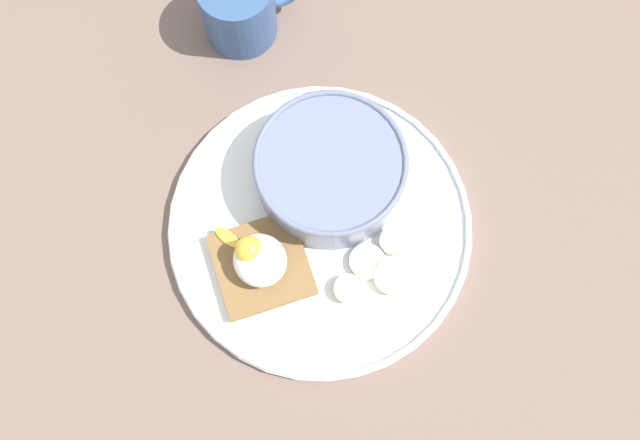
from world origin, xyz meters
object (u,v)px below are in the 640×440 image
Objects in this scene: banana_slice_right at (394,242)px; toast_slice at (261,265)px; poached_egg at (257,258)px; banana_slice_left at (392,277)px; banana_slice_back at (348,289)px; banana_slice_front at (367,262)px; coffee_mug at (240,7)px; oatmeal_bowl at (330,171)px.

toast_slice is at bearing -116.69° from banana_slice_right.
poached_egg reaches higher than banana_slice_left.
banana_slice_front is at bearing 107.62° from banana_slice_back.
banana_slice_back is (7.03, 5.25, -2.44)cm from poached_egg.
coffee_mug is at bearing 148.41° from poached_egg.
banana_slice_back is at bearing 36.75° from poached_egg.
coffee_mug reaches higher than oatmeal_bowl.
poached_egg is at bearing -164.44° from toast_slice.
banana_slice_right is (-0.99, 6.36, 0.01)cm from banana_slice_back.
toast_slice is at bearing -132.11° from banana_slice_left.
banana_slice_left is at bearing -40.56° from banana_slice_right.
toast_slice is 2.25× the size of banana_slice_front.
banana_slice_front is 2.81cm from banana_slice_left.
banana_slice_back is at bearing 37.36° from toast_slice.
poached_egg reaches higher than banana_slice_right.
coffee_mug reaches higher than banana_slice_front.
banana_slice_back is (6.79, 5.18, -0.08)cm from toast_slice.
poached_egg is 12.99cm from banana_slice_left.
toast_slice is 2.38cm from poached_egg.
banana_slice_front is at bearing -14.23° from oatmeal_bowl.
poached_egg reaches higher than banana_slice_front.
poached_egg is at bearing -125.89° from banana_slice_front.
banana_slice_front is at bearing -158.70° from banana_slice_left.
banana_slice_front is 3.26cm from banana_slice_back.
banana_slice_left is at bearing 21.30° from banana_slice_front.
banana_slice_left is (8.41, 9.31, -0.08)cm from toast_slice.
toast_slice reaches higher than banana_slice_front.
banana_slice_back is at bearing -28.53° from oatmeal_bowl.
banana_slice_front is 29.21cm from coffee_mug.
banana_slice_back is 0.35× the size of coffee_mug.
oatmeal_bowl is 1.80× the size of poached_egg.
toast_slice is 12.92cm from banana_slice_right.
banana_slice_back is 1.19× the size of banana_slice_right.
poached_egg is 2.55× the size of banana_slice_right.
banana_slice_left is (11.46, -1.23, -2.24)cm from oatmeal_bowl.
toast_slice is 12.54cm from banana_slice_left.
coffee_mug reaches higher than banana_slice_back.
oatmeal_bowl is 11.18cm from toast_slice.
banana_slice_front is 0.45× the size of coffee_mug.
banana_slice_left is (2.61, 1.02, 0.21)cm from banana_slice_front.
banana_slice_right is at bearing 90.02° from banana_slice_front.
banana_slice_back is (9.84, -5.35, -2.24)cm from oatmeal_bowl.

